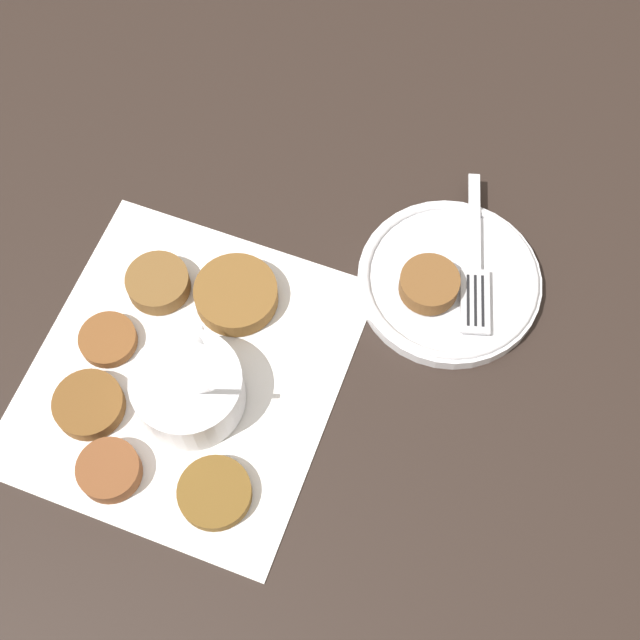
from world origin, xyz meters
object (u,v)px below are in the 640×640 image
fritter_on_plate (429,284)px  sauce_bowl (189,390)px  fork (475,269)px  serving_plate (449,281)px

fritter_on_plate → sauce_bowl: bearing=126.9°
sauce_bowl → fork: (0.18, -0.25, -0.00)m
fritter_on_plate → fork: size_ratio=0.32×
sauce_bowl → fritter_on_plate: 0.26m
sauce_bowl → fork: 0.31m
sauce_bowl → fork: bearing=-53.2°
sauce_bowl → serving_plate: bearing=-52.3°
fork → serving_plate: bearing=117.0°
serving_plate → fritter_on_plate: fritter_on_plate is taller
sauce_bowl → fork: size_ratio=0.61×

